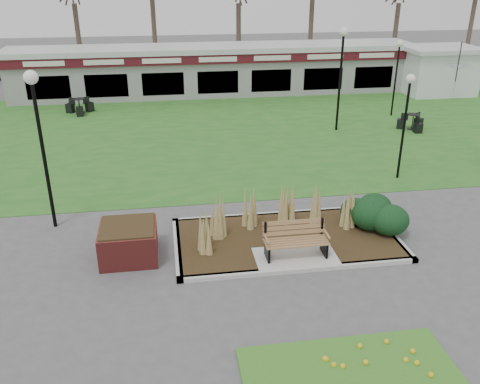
{
  "coord_description": "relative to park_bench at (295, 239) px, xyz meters",
  "views": [
    {
      "loc": [
        -3.25,
        -11.21,
        7.22
      ],
      "look_at": [
        -1.22,
        2.0,
        1.27
      ],
      "focal_mm": 38.0,
      "sensor_mm": 36.0,
      "label": 1
    }
  ],
  "objects": [
    {
      "name": "park_bench",
      "position": [
        0.0,
        0.0,
        0.0
      ],
      "size": [
        1.7,
        0.66,
        0.93
      ],
      "color": "olive",
      "rests_on": "ground"
    },
    {
      "name": "lawn",
      "position": [
        0.0,
        11.75,
        -0.58
      ],
      "size": [
        34.0,
        16.0,
        0.02
      ],
      "primitive_type": "cube",
      "color": "#256720",
      "rests_on": "ground"
    },
    {
      "name": "brick_planter",
      "position": [
        -4.4,
        0.75,
        -0.11
      ],
      "size": [
        1.5,
        1.5,
        0.95
      ],
      "color": "maroon",
      "rests_on": "ground"
    },
    {
      "name": "lamp_post_mid_left",
      "position": [
        -6.72,
        2.91,
        2.84
      ],
      "size": [
        0.39,
        0.39,
        4.7
      ],
      "color": "black",
      "rests_on": "ground"
    },
    {
      "name": "planting_bed",
      "position": [
        1.27,
        1.1,
        -0.22
      ],
      "size": [
        6.75,
        3.4,
        1.27
      ],
      "color": "#2E2412",
      "rests_on": "ground"
    },
    {
      "name": "service_hut",
      "position": [
        13.5,
        17.75,
        0.86
      ],
      "size": [
        4.4,
        3.4,
        2.83
      ],
      "color": "silver",
      "rests_on": "ground"
    },
    {
      "name": "lamp_post_far_right",
      "position": [
        4.91,
        11.16,
        2.88
      ],
      "size": [
        0.39,
        0.39,
        4.76
      ],
      "color": "black",
      "rests_on": "ground"
    },
    {
      "name": "lamp_post_mid_right",
      "position": [
        8.63,
        13.22,
        2.22
      ],
      "size": [
        0.32,
        0.32,
        3.86
      ],
      "color": "black",
      "rests_on": "ground"
    },
    {
      "name": "bistro_set_b",
      "position": [
        -7.69,
        16.13,
        -0.3
      ],
      "size": [
        1.49,
        1.38,
        0.8
      ],
      "color": "black",
      "rests_on": "ground"
    },
    {
      "name": "bistro_set_c",
      "position": [
        8.55,
        10.67,
        -0.32
      ],
      "size": [
        1.4,
        1.24,
        0.75
      ],
      "color": "black",
      "rests_on": "ground"
    },
    {
      "name": "patio_umbrella",
      "position": [
        13.24,
        15.26,
        0.9
      ],
      "size": [
        2.47,
        2.49,
        2.34
      ],
      "color": "black",
      "rests_on": "ground"
    },
    {
      "name": "car_silver",
      "position": [
        -12.87,
        26.6,
        0.15
      ],
      "size": [
        4.43,
        2.04,
        1.47
      ],
      "primitive_type": "imported",
      "rotation": [
        0.0,
        0.0,
        1.64
      ],
      "color": "silver",
      "rests_on": "ground"
    },
    {
      "name": "food_pavilion",
      "position": [
        0.0,
        19.71,
        0.89
      ],
      "size": [
        24.6,
        3.4,
        2.9
      ],
      "color": "gray",
      "rests_on": "ground"
    },
    {
      "name": "lamp_post_near_right",
      "position": [
        5.21,
        4.97,
        2.22
      ],
      "size": [
        0.32,
        0.32,
        3.86
      ],
      "color": "black",
      "rests_on": "ground"
    },
    {
      "name": "ground",
      "position": [
        0.0,
        -0.25,
        -0.59
      ],
      "size": [
        100.0,
        100.0,
        0.0
      ],
      "primitive_type": "plane",
      "color": "#515154",
      "rests_on": "ground"
    }
  ]
}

